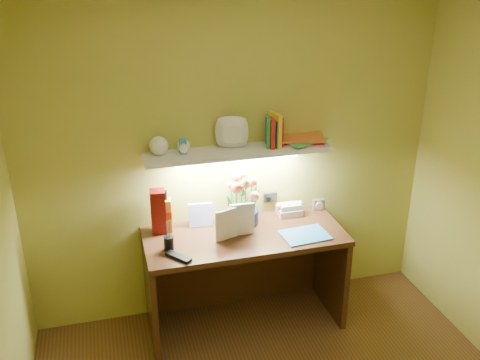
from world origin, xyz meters
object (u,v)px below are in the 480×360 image
telephone (289,208)px  desk_clock (319,204)px  flower_bouquet (244,199)px  desk (245,279)px  whisky_bottle (166,211)px

telephone → desk_clock: bearing=6.2°
desk_clock → flower_bouquet: bearing=-172.7°
flower_bouquet → desk_clock: flower_bouquet is taller
desk → whisky_bottle: bearing=159.2°
desk → telephone: bearing=26.6°
desk_clock → whisky_bottle: 1.17m
flower_bouquet → whisky_bottle: flower_bouquet is taller
flower_bouquet → desk_clock: bearing=5.7°
desk → desk_clock: (0.65, 0.22, 0.42)m
flower_bouquet → telephone: 0.39m
telephone → whisky_bottle: (-0.92, -0.01, 0.10)m
desk → whisky_bottle: size_ratio=4.53×
flower_bouquet → desk_clock: 0.63m
desk → desk_clock: desk_clock is taller
flower_bouquet → telephone: (0.37, 0.04, -0.14)m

